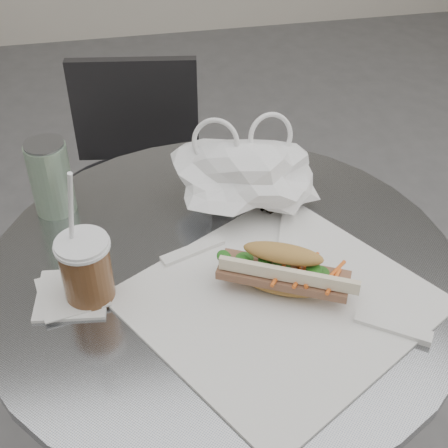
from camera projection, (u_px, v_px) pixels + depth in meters
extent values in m
cylinder|color=slate|center=(223.00, 404.00, 1.22)|extent=(0.08, 0.08, 0.71)
cylinder|color=slate|center=(223.00, 270.00, 1.00)|extent=(0.76, 0.76, 0.02)
cylinder|color=#2C2B2E|center=(150.00, 330.00, 1.84)|extent=(0.37, 0.37, 0.02)
cylinder|color=#2C2B2E|center=(143.00, 273.00, 1.70)|extent=(0.06, 0.06, 0.48)
cylinder|color=#2C2B2E|center=(135.00, 202.00, 1.55)|extent=(0.41, 0.41, 0.02)
cube|color=#2C2B2E|center=(135.00, 110.00, 1.60)|extent=(0.32, 0.08, 0.28)
cube|color=white|center=(279.00, 300.00, 0.93)|extent=(0.53, 0.52, 0.00)
ellipsoid|color=tan|center=(283.00, 284.00, 0.93)|extent=(0.25, 0.18, 0.03)
cube|color=brown|center=(283.00, 275.00, 0.92)|extent=(0.20, 0.14, 0.01)
ellipsoid|color=tan|center=(283.00, 257.00, 0.91)|extent=(0.25, 0.18, 0.04)
cylinder|color=brown|center=(87.00, 272.00, 0.91)|extent=(0.07, 0.07, 0.10)
cylinder|color=white|center=(82.00, 244.00, 0.87)|extent=(0.08, 0.08, 0.01)
cylinder|color=white|center=(71.00, 222.00, 0.85)|extent=(0.03, 0.05, 0.18)
cylinder|color=black|center=(274.00, 202.00, 1.09)|extent=(0.05, 0.03, 0.04)
cylinder|color=black|center=(295.00, 190.00, 1.11)|extent=(0.05, 0.03, 0.04)
cube|color=black|center=(285.00, 198.00, 1.10)|extent=(0.02, 0.01, 0.00)
cube|color=white|center=(72.00, 294.00, 0.94)|extent=(0.12, 0.12, 0.01)
cube|color=white|center=(72.00, 292.00, 0.93)|extent=(0.11, 0.11, 0.00)
cylinder|color=#518C57|center=(51.00, 178.00, 1.06)|extent=(0.07, 0.07, 0.13)
cylinder|color=slate|center=(44.00, 145.00, 1.02)|extent=(0.07, 0.07, 0.00)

